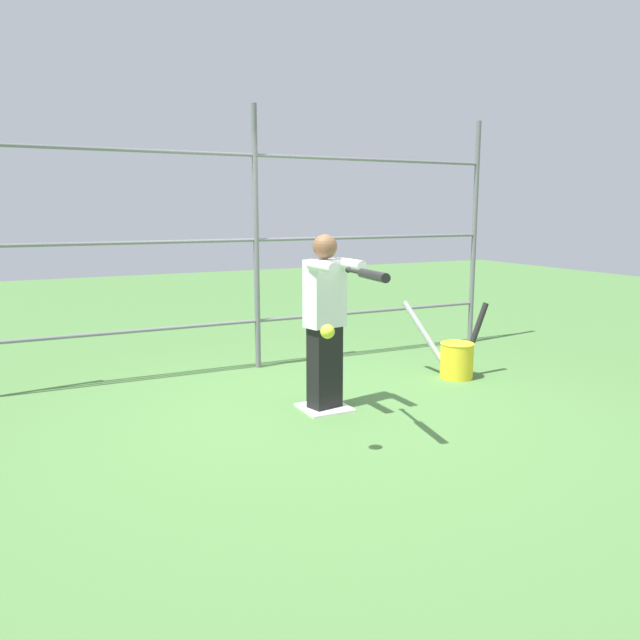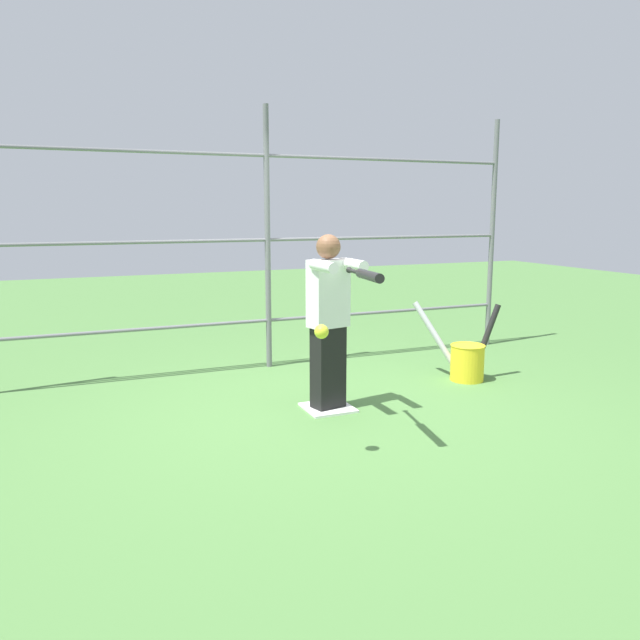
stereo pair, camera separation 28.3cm
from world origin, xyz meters
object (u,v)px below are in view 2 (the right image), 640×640
Objects in this scene: batter at (329,317)px; baseball_bat_swinging at (367,275)px; softball_in_flight at (322,332)px; bat_bucket at (466,359)px.

batter is 1.79× the size of baseball_bat_swinging.
baseball_bat_swinging is (0.10, 0.87, 0.44)m from batter.
batter is at bearing -116.23° from softball_in_flight.
softball_in_flight is (0.49, 0.99, 0.09)m from batter.
batter is 0.98m from baseball_bat_swinging.
batter is 15.53× the size of softball_in_flight.
baseball_bat_swinging reaches higher than softball_in_flight.
baseball_bat_swinging is at bearing 34.48° from bat_bucket.
bat_bucket is at bearing -168.74° from batter.
softball_in_flight is at bearing 31.74° from bat_bucket.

